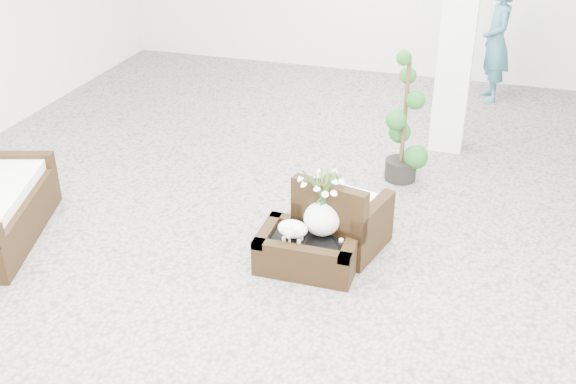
% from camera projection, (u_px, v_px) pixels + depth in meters
% --- Properties ---
extents(ground, '(11.00, 11.00, 0.00)m').
position_uv_depth(ground, '(291.00, 243.00, 6.77)').
color(ground, gray).
rests_on(ground, ground).
extents(column, '(0.40, 0.40, 3.50)m').
position_uv_depth(column, '(461.00, 8.00, 7.99)').
color(column, white).
rests_on(column, ground).
extents(coffee_table, '(0.90, 0.60, 0.31)m').
position_uv_depth(coffee_table, '(308.00, 252.00, 6.35)').
color(coffee_table, black).
rests_on(coffee_table, ground).
extents(sheep_figurine, '(0.28, 0.23, 0.21)m').
position_uv_depth(sheep_figurine, '(293.00, 231.00, 6.17)').
color(sheep_figurine, white).
rests_on(sheep_figurine, coffee_table).
extents(planter_narcissus, '(0.44, 0.44, 0.80)m').
position_uv_depth(planter_narcissus, '(323.00, 195.00, 6.15)').
color(planter_narcissus, white).
rests_on(planter_narcissus, coffee_table).
extents(tealight, '(0.04, 0.04, 0.03)m').
position_uv_depth(tealight, '(341.00, 240.00, 6.21)').
color(tealight, white).
rests_on(tealight, coffee_table).
extents(armchair, '(0.90, 0.88, 0.79)m').
position_uv_depth(armchair, '(344.00, 209.00, 6.56)').
color(armchair, black).
rests_on(armchair, ground).
extents(topiary, '(0.40, 0.40, 1.49)m').
position_uv_depth(topiary, '(405.00, 119.00, 7.65)').
color(topiary, '#184D19').
rests_on(topiary, ground).
extents(shopper, '(0.56, 0.72, 1.73)m').
position_uv_depth(shopper, '(496.00, 42.00, 9.92)').
color(shopper, '#336672').
rests_on(shopper, ground).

